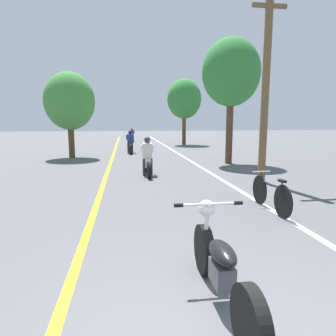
{
  "coord_description": "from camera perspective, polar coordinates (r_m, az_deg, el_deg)",
  "views": [
    {
      "loc": [
        -0.99,
        -2.02,
        1.99
      ],
      "look_at": [
        0.0,
        4.86,
        0.9
      ],
      "focal_mm": 32.0,
      "sensor_mm": 36.0,
      "label": 1
    }
  ],
  "objects": [
    {
      "name": "lane_stripe_center",
      "position": [
        15.03,
        -10.84,
        1.16
      ],
      "size": [
        0.14,
        48.0,
        0.01
      ],
      "primitive_type": "cube",
      "color": "yellow",
      "rests_on": "ground"
    },
    {
      "name": "lane_stripe_edge",
      "position": [
        15.36,
        4.14,
        1.47
      ],
      "size": [
        0.14,
        48.0,
        0.01
      ],
      "primitive_type": "cube",
      "color": "white",
      "rests_on": "ground"
    },
    {
      "name": "utility_pole",
      "position": [
        10.25,
        18.1,
        14.78
      ],
      "size": [
        1.1,
        0.24,
        6.05
      ],
      "color": "brown",
      "rests_on": "ground"
    },
    {
      "name": "roadside_tree_right_near",
      "position": [
        14.59,
        11.94,
        17.25
      ],
      "size": [
        2.67,
        2.41,
        5.73
      ],
      "color": "#513A23",
      "rests_on": "ground"
    },
    {
      "name": "roadside_tree_right_far",
      "position": [
        25.66,
        3.11,
        12.95
      ],
      "size": [
        2.85,
        2.56,
        5.47
      ],
      "color": "#513A23",
      "rests_on": "ground"
    },
    {
      "name": "roadside_tree_left",
      "position": [
        17.24,
        -18.26,
        11.94
      ],
      "size": [
        2.67,
        2.4,
        4.59
      ],
      "color": "#513A23",
      "rests_on": "ground"
    },
    {
      "name": "motorcycle_foreground",
      "position": [
        3.48,
        9.95,
        -18.0
      ],
      "size": [
        0.86,
        2.13,
        1.01
      ],
      "color": "black",
      "rests_on": "ground"
    },
    {
      "name": "motorcycle_rider_lead",
      "position": [
        11.11,
        -3.93,
        1.39
      ],
      "size": [
        0.5,
        2.01,
        1.43
      ],
      "color": "black",
      "rests_on": "ground"
    },
    {
      "name": "motorcycle_rider_mid",
      "position": [
        18.93,
        -7.21,
        4.41
      ],
      "size": [
        0.5,
        2.09,
        1.41
      ],
      "color": "black",
      "rests_on": "ground"
    },
    {
      "name": "motorcycle_rider_far",
      "position": [
        29.34,
        -6.87,
        5.95
      ],
      "size": [
        0.5,
        2.11,
        1.33
      ],
      "color": "black",
      "rests_on": "ground"
    },
    {
      "name": "bicycle_parked",
      "position": [
        7.08,
        18.94,
        -4.74
      ],
      "size": [
        0.44,
        1.79,
        0.82
      ],
      "color": "black",
      "rests_on": "ground"
    }
  ]
}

